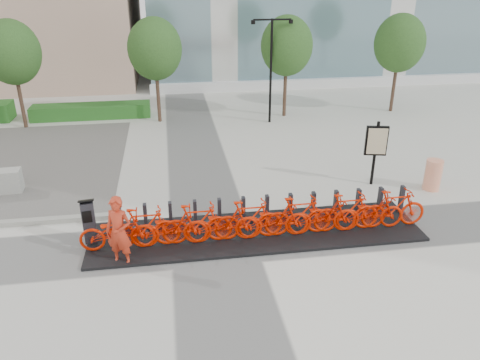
{
  "coord_description": "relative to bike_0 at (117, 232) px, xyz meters",
  "views": [
    {
      "loc": [
        -1.01,
        -11.36,
        7.06
      ],
      "look_at": [
        1.0,
        1.5,
        1.2
      ],
      "focal_mm": 35.0,
      "sensor_mm": 36.0,
      "label": 1
    }
  ],
  "objects": [
    {
      "name": "map_sign",
      "position": [
        8.64,
        3.11,
        0.93
      ],
      "size": [
        0.77,
        0.28,
        2.34
      ],
      "rotation": [
        0.0,
        0.0,
        -0.22
      ],
      "color": "black",
      "rests_on": "ground"
    },
    {
      "name": "dock_pad",
      "position": [
        3.9,
        0.35,
        -0.57
      ],
      "size": [
        9.6,
        2.4,
        0.08
      ],
      "primitive_type": "cube",
      "color": "black",
      "rests_on": "ground"
    },
    {
      "name": "ground",
      "position": [
        2.6,
        0.05,
        -0.61
      ],
      "size": [
        120.0,
        120.0,
        0.0
      ],
      "primitive_type": "plane",
      "color": "silver"
    },
    {
      "name": "bike_2",
      "position": [
        1.44,
        0.0,
        0.0
      ],
      "size": [
        2.03,
        0.71,
        1.06
      ],
      "primitive_type": "imported",
      "rotation": [
        0.0,
        0.0,
        1.57
      ],
      "color": "red",
      "rests_on": "dock_pad"
    },
    {
      "name": "bike_10",
      "position": [
        7.2,
        0.0,
        0.0
      ],
      "size": [
        2.03,
        0.71,
        1.06
      ],
      "primitive_type": "imported",
      "rotation": [
        0.0,
        0.0,
        1.57
      ],
      "color": "red",
      "rests_on": "dock_pad"
    },
    {
      "name": "bike_4",
      "position": [
        2.88,
        0.0,
        0.0
      ],
      "size": [
        2.03,
        0.71,
        1.06
      ],
      "primitive_type": "imported",
      "rotation": [
        0.0,
        0.0,
        1.57
      ],
      "color": "red",
      "rests_on": "dock_pad"
    },
    {
      "name": "bike_9",
      "position": [
        6.48,
        0.0,
        0.06
      ],
      "size": [
        1.97,
        0.56,
        1.18
      ],
      "primitive_type": "imported",
      "rotation": [
        0.0,
        0.0,
        1.57
      ],
      "color": "red",
      "rests_on": "dock_pad"
    },
    {
      "name": "tree_3",
      "position": [
        13.6,
        12.05,
        2.98
      ],
      "size": [
        2.6,
        2.6,
        5.1
      ],
      "color": "#51362B",
      "rests_on": "ground"
    },
    {
      "name": "bike_1",
      "position": [
        0.72,
        0.0,
        0.06
      ],
      "size": [
        1.97,
        0.56,
        1.18
      ],
      "primitive_type": "imported",
      "rotation": [
        0.0,
        0.0,
        1.57
      ],
      "color": "red",
      "rests_on": "dock_pad"
    },
    {
      "name": "hedge_b",
      "position": [
        -2.4,
        13.25,
        -0.26
      ],
      "size": [
        6.0,
        1.2,
        0.7
      ],
      "primitive_type": "cube",
      "color": "#1F5219",
      "rests_on": "ground"
    },
    {
      "name": "construction_barrel",
      "position": [
        10.53,
        2.37,
        -0.07
      ],
      "size": [
        0.65,
        0.65,
        1.09
      ],
      "primitive_type": "cylinder",
      "rotation": [
        0.0,
        0.0,
        0.16
      ],
      "color": "#FF4900",
      "rests_on": "ground"
    },
    {
      "name": "bike_0",
      "position": [
        0.0,
        0.0,
        0.0
      ],
      "size": [
        2.03,
        0.71,
        1.06
      ],
      "primitive_type": "imported",
      "rotation": [
        0.0,
        0.0,
        1.57
      ],
      "color": "red",
      "rests_on": "dock_pad"
    },
    {
      "name": "streetlamp",
      "position": [
        6.6,
        11.05,
        2.52
      ],
      "size": [
        2.0,
        0.2,
        5.0
      ],
      "color": "black",
      "rests_on": "ground"
    },
    {
      "name": "bike_6",
      "position": [
        4.32,
        0.0,
        0.0
      ],
      "size": [
        2.03,
        0.71,
        1.06
      ],
      "primitive_type": "imported",
      "rotation": [
        0.0,
        0.0,
        1.57
      ],
      "color": "red",
      "rests_on": "dock_pad"
    },
    {
      "name": "bike_3",
      "position": [
        2.16,
        0.0,
        0.06
      ],
      "size": [
        1.97,
        0.56,
        1.18
      ],
      "primitive_type": "imported",
      "rotation": [
        0.0,
        0.0,
        1.57
      ],
      "color": "red",
      "rests_on": "dock_pad"
    },
    {
      "name": "worker_red",
      "position": [
        0.13,
        -0.65,
        0.36
      ],
      "size": [
        0.83,
        0.7,
        1.94
      ],
      "primitive_type": "imported",
      "rotation": [
        0.0,
        0.0,
        -0.4
      ],
      "color": "red",
      "rests_on": "ground"
    },
    {
      "name": "dock_rail_posts",
      "position": [
        4.32,
        0.82,
        -0.11
      ],
      "size": [
        8.74,
        0.5,
        0.85
      ],
      "primitive_type": null,
      "color": "#222228",
      "rests_on": "dock_pad"
    },
    {
      "name": "bike_11",
      "position": [
        7.92,
        0.0,
        0.06
      ],
      "size": [
        1.97,
        0.56,
        1.18
      ],
      "primitive_type": "imported",
      "rotation": [
        0.0,
        0.0,
        1.57
      ],
      "color": "red",
      "rests_on": "dock_pad"
    },
    {
      "name": "bike_5",
      "position": [
        3.6,
        0.0,
        0.06
      ],
      "size": [
        1.97,
        0.56,
        1.18
      ],
      "primitive_type": "imported",
      "rotation": [
        0.0,
        0.0,
        1.57
      ],
      "color": "red",
      "rests_on": "dock_pad"
    },
    {
      "name": "tree_0",
      "position": [
        -5.4,
        12.05,
        2.98
      ],
      "size": [
        2.6,
        2.6,
        5.1
      ],
      "color": "#51362B",
      "rests_on": "ground"
    },
    {
      "name": "tree_1",
      "position": [
        1.1,
        12.05,
        2.98
      ],
      "size": [
        2.6,
        2.6,
        5.1
      ],
      "color": "#51362B",
      "rests_on": "ground"
    },
    {
      "name": "tree_2",
      "position": [
        7.6,
        12.05,
        2.98
      ],
      "size": [
        2.6,
        2.6,
        5.1
      ],
      "color": "#51362B",
      "rests_on": "ground"
    },
    {
      "name": "bike_7",
      "position": [
        5.04,
        0.0,
        0.06
      ],
      "size": [
        1.97,
        0.56,
        1.18
      ],
      "primitive_type": "imported",
      "rotation": [
        0.0,
        0.0,
        1.57
      ],
      "color": "red",
      "rests_on": "dock_pad"
    },
    {
      "name": "kiosk",
      "position": [
        -0.79,
        0.51,
        0.12
      ],
      "size": [
        0.46,
        0.4,
        1.35
      ],
      "rotation": [
        0.0,
        0.0,
        0.14
      ],
      "color": "#222228",
      "rests_on": "dock_pad"
    },
    {
      "name": "bike_8",
      "position": [
        5.76,
        0.0,
        0.0
      ],
      "size": [
        2.03,
        0.71,
        1.06
      ],
      "primitive_type": "imported",
      "rotation": [
        0.0,
        0.0,
        1.57
      ],
      "color": "red",
      "rests_on": "dock_pad"
    }
  ]
}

